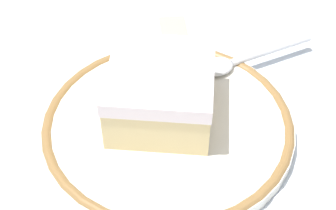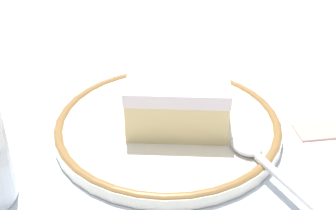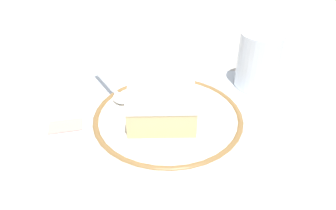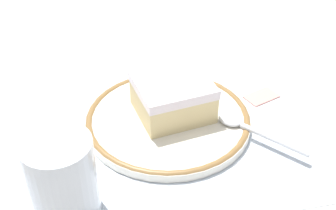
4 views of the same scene
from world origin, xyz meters
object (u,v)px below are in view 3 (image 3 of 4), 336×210
object	(u,v)px
plate	(168,118)
sugar_packet	(65,125)
cup	(258,64)
spoon	(115,92)
cake_slice	(162,104)

from	to	relation	value
plate	sugar_packet	bearing A→B (deg)	-167.12
cup	sugar_packet	xyz separation A→B (m)	(-0.29, -0.17, -0.04)
spoon	cup	size ratio (longest dim) A/B	1.10
cup	cake_slice	bearing A→B (deg)	-136.21
plate	cake_slice	bearing A→B (deg)	-130.49
cup	sugar_packet	bearing A→B (deg)	-150.24
plate	cake_slice	distance (m)	0.03
plate	spoon	distance (m)	0.11
cake_slice	sugar_packet	size ratio (longest dim) A/B	2.24
spoon	sugar_packet	world-z (taller)	spoon
spoon	cake_slice	bearing A→B (deg)	-31.91
sugar_packet	cup	bearing A→B (deg)	29.76
plate	cake_slice	xyz separation A→B (m)	(-0.01, -0.01, 0.03)
plate	cup	world-z (taller)	cup
plate	sugar_packet	world-z (taller)	plate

